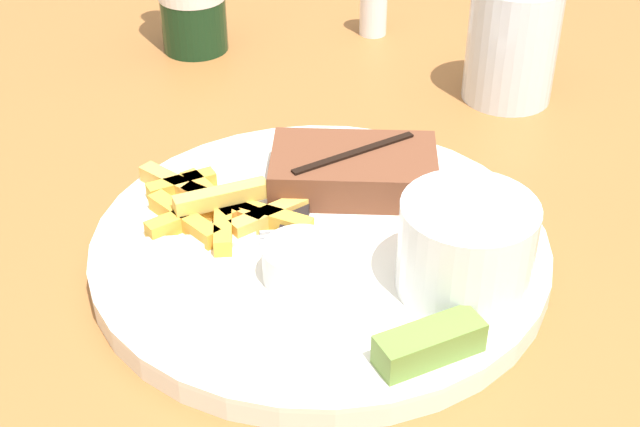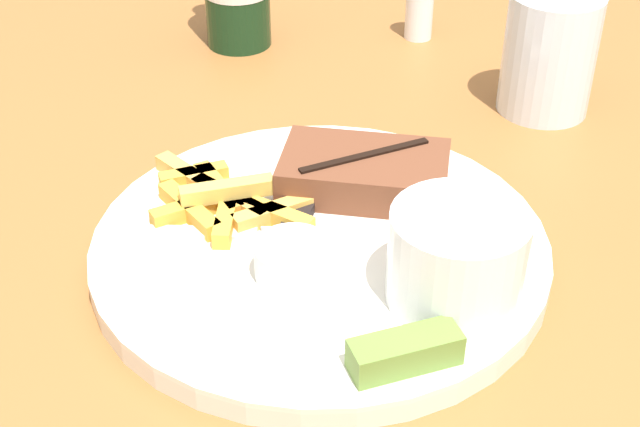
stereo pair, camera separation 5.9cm
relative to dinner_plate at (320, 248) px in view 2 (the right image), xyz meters
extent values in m
cube|color=#935B2D|center=(0.00, 0.00, -0.03)|extent=(1.35, 1.11, 0.04)
cylinder|color=#935B2D|center=(-0.62, 0.50, -0.40)|extent=(0.06, 0.06, 0.69)
cylinder|color=silver|center=(0.00, 0.00, 0.00)|extent=(0.31, 0.31, 0.01)
cylinder|color=white|center=(0.00, 0.00, 0.01)|extent=(0.31, 0.31, 0.00)
cube|color=brown|center=(0.02, 0.07, 0.02)|extent=(0.13, 0.08, 0.03)
cube|color=black|center=(0.02, 0.07, 0.04)|extent=(0.08, 0.07, 0.00)
cube|color=gold|center=(-0.04, 0.01, 0.02)|extent=(0.05, 0.05, 0.01)
cube|color=gold|center=(-0.09, 0.00, 0.02)|extent=(0.05, 0.05, 0.01)
cube|color=gold|center=(-0.09, 0.00, 0.02)|extent=(0.06, 0.05, 0.01)
cube|color=gold|center=(-0.04, 0.01, 0.02)|extent=(0.07, 0.03, 0.01)
cube|color=gold|center=(-0.11, 0.04, 0.02)|extent=(0.07, 0.05, 0.01)
cube|color=gold|center=(-0.08, 0.03, 0.02)|extent=(0.05, 0.06, 0.01)
cube|color=gold|center=(-0.07, 0.01, 0.03)|extent=(0.06, 0.04, 0.01)
cube|color=gold|center=(-0.07, 0.02, 0.02)|extent=(0.07, 0.04, 0.01)
cube|color=gold|center=(-0.11, 0.04, 0.02)|extent=(0.05, 0.04, 0.01)
cube|color=gold|center=(-0.07, 0.00, 0.02)|extent=(0.03, 0.06, 0.01)
cylinder|color=white|center=(0.10, -0.04, 0.04)|extent=(0.08, 0.08, 0.06)
cylinder|color=beige|center=(0.10, -0.04, 0.06)|extent=(0.08, 0.08, 0.01)
cylinder|color=silver|center=(-0.01, -0.04, 0.02)|extent=(0.05, 0.05, 0.02)
cylinder|color=#B22319|center=(-0.01, -0.04, 0.03)|extent=(0.04, 0.04, 0.01)
cube|color=olive|center=(0.08, -0.10, 0.02)|extent=(0.07, 0.05, 0.02)
cube|color=#B7B7BC|center=(-0.09, -0.02, 0.01)|extent=(0.10, 0.03, 0.00)
cube|color=#B7B7BC|center=(-0.02, -0.01, 0.01)|extent=(0.03, 0.01, 0.00)
cube|color=#B7B7BC|center=(-0.02, -0.01, 0.01)|extent=(0.03, 0.01, 0.00)
cube|color=#B7B7BC|center=(-0.03, 0.00, 0.01)|extent=(0.03, 0.01, 0.00)
cube|color=#B7B7BC|center=(-0.02, 0.08, 0.01)|extent=(0.02, 0.11, 0.00)
cube|color=black|center=(-0.02, 0.00, 0.01)|extent=(0.02, 0.06, 0.01)
cylinder|color=silver|center=(0.13, 0.26, 0.04)|extent=(0.08, 0.08, 0.11)
cylinder|color=white|center=(0.00, 0.39, 0.02)|extent=(0.03, 0.03, 0.05)
camera|label=1|loc=(0.07, -0.48, 0.37)|focal=50.00mm
camera|label=2|loc=(0.13, -0.47, 0.37)|focal=50.00mm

